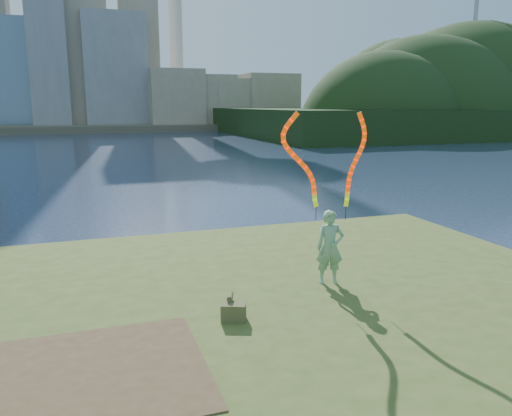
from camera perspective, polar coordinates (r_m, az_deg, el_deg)
name	(u,v)px	position (r m, az deg, el deg)	size (l,w,h in m)	color
ground	(197,318)	(11.38, -6.71, -12.34)	(320.00, 320.00, 0.00)	#1A2843
grassy_knoll	(225,351)	(9.23, -3.60, -16.01)	(20.00, 18.00, 0.80)	#3C4C1B
dirt_patch	(94,374)	(7.96, -18.00, -17.56)	(3.20, 3.00, 0.02)	#47331E
far_shore	(95,125)	(105.28, -17.94, 8.99)	(320.00, 40.00, 1.20)	#4D4839
wooded_hill	(464,131)	(93.51, 22.66, 8.11)	(78.00, 50.00, 63.00)	black
woman_with_ribbons	(331,220)	(10.80, 8.54, -1.33)	(1.98, 0.63, 4.00)	#1F6D2B
canvas_bag	(233,311)	(9.22, -2.61, -11.64)	(0.52, 0.59, 0.42)	#444826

